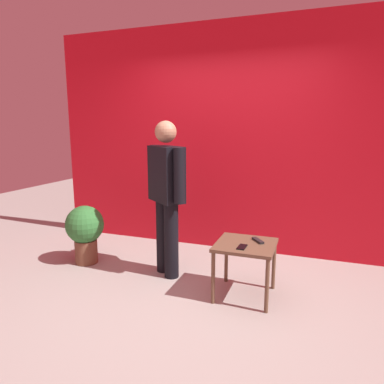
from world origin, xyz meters
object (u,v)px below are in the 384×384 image
(cell_phone, at_px, (242,247))
(potted_plant, at_px, (85,229))
(tv_remote, at_px, (258,240))
(standing_person, at_px, (167,191))
(side_table, at_px, (245,251))

(cell_phone, distance_m, potted_plant, 1.94)
(cell_phone, xyz_separation_m, tv_remote, (0.11, 0.21, 0.01))
(standing_person, bearing_deg, tv_remote, -6.87)
(standing_person, height_order, side_table, standing_person)
(tv_remote, distance_m, potted_plant, 2.02)
(side_table, height_order, potted_plant, potted_plant)
(cell_phone, bearing_deg, standing_person, 161.86)
(cell_phone, relative_size, tv_remote, 0.85)
(standing_person, distance_m, side_table, 1.03)
(standing_person, bearing_deg, side_table, -13.46)
(potted_plant, bearing_deg, standing_person, 2.06)
(tv_remote, relative_size, potted_plant, 0.25)
(cell_phone, bearing_deg, side_table, 88.68)
(side_table, xyz_separation_m, potted_plant, (-1.92, 0.18, -0.04))
(standing_person, relative_size, tv_remote, 9.69)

